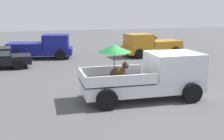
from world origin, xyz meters
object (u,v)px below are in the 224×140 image
Objects in this scene: pickup_truck_main at (152,75)px; pickup_truck_far at (43,47)px; parked_sedan_near at (145,41)px; pickup_truck_red at (150,45)px.

pickup_truck_main is 1.01× the size of pickup_truck_far.
parked_sedan_near is at bearing 26.37° from pickup_truck_far.
pickup_truck_main is at bearing 60.51° from pickup_truck_red.
pickup_truck_red and pickup_truck_far have the same top height.
pickup_truck_main is at bearing -98.49° from parked_sedan_near.
parked_sedan_near is (1.31, 3.82, -0.13)m from pickup_truck_red.
pickup_truck_far is at bearing -15.01° from pickup_truck_red.
parked_sedan_near is at bearing 70.16° from pickup_truck_main.
pickup_truck_red reaches higher than parked_sedan_near.
pickup_truck_red is 1.07× the size of parked_sedan_near.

